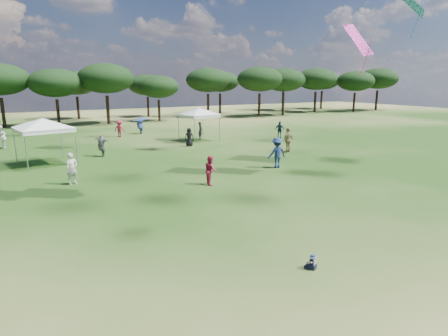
{
  "coord_description": "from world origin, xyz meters",
  "views": [
    {
      "loc": [
        -7.07,
        -5.15,
        5.31
      ],
      "look_at": [
        -0.91,
        6.0,
        2.36
      ],
      "focal_mm": 30.0,
      "sensor_mm": 36.0,
      "label": 1
    }
  ],
  "objects": [
    {
      "name": "tent_left",
      "position": [
        -5.64,
        21.45,
        2.89
      ],
      "size": [
        6.2,
        6.2,
        3.32
      ],
      "rotation": [
        0.0,
        0.0,
        0.19
      ],
      "color": "gray",
      "rests_on": "ground"
    },
    {
      "name": "tree_line",
      "position": [
        2.39,
        47.41,
        5.42
      ],
      "size": [
        108.78,
        17.63,
        7.77
      ],
      "color": "black",
      "rests_on": "ground"
    },
    {
      "name": "festival_crowd",
      "position": [
        -0.96,
        22.72,
        0.89
      ],
      "size": [
        29.27,
        22.28,
        1.93
      ],
      "color": "#16244E",
      "rests_on": "ground"
    },
    {
      "name": "ground",
      "position": [
        0.0,
        0.0,
        0.0
      ],
      "size": [
        140.0,
        140.0,
        0.0
      ],
      "primitive_type": "plane",
      "color": "#264A16",
      "rests_on": "ground"
    },
    {
      "name": "toddler",
      "position": [
        -0.03,
        2.3,
        0.2
      ],
      "size": [
        0.34,
        0.37,
        0.45
      ],
      "rotation": [
        0.0,
        0.0,
        0.43
      ],
      "color": "black",
      "rests_on": "ground"
    },
    {
      "name": "tent_right",
      "position": [
        7.38,
        25.71,
        2.9
      ],
      "size": [
        5.72,
        5.72,
        3.32
      ],
      "rotation": [
        0.0,
        0.0,
        0.14
      ],
      "color": "gray",
      "rests_on": "ground"
    }
  ]
}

